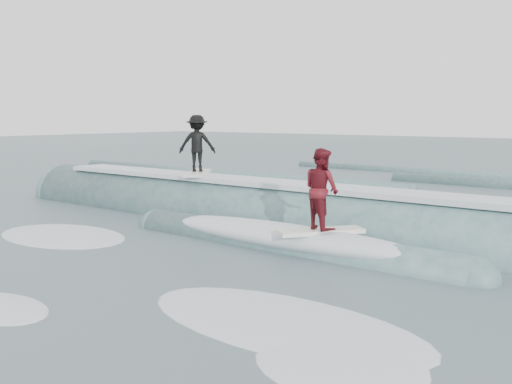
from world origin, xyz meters
The scene contains 6 objects.
ground centered at (0.00, 0.00, 0.00)m, with size 160.00×160.00×0.00m, color #394E53.
breaking_wave centered at (0.19, 4.32, 0.04)m, with size 23.30×4.02×2.47m.
surfer_black centered at (-3.17, 4.55, 2.24)m, with size 1.51×1.99×1.90m.
surfer_red centered at (2.82, 2.35, 1.44)m, with size 1.64×1.93×1.96m.
whitewater centered at (1.67, -1.65, 0.00)m, with size 13.00×6.08×0.10m.
far_swells centered at (0.20, 17.65, 0.00)m, with size 41.25×8.65×0.80m.
Camera 1 is at (9.55, -8.65, 3.15)m, focal length 40.00 mm.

